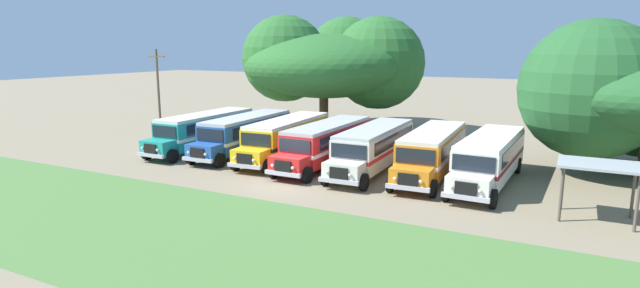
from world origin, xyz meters
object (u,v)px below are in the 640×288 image
object	(u,v)px
parked_bus_slot_1	(245,132)
parked_bus_slot_0	(204,129)
parked_bus_slot_6	(489,157)
parked_bus_slot_2	(286,136)
parked_bus_slot_4	(374,146)
utility_pole	(159,93)
parked_bus_slot_3	(326,142)
broad_shade_tree	(332,62)
waiting_shelter	(600,169)
parked_bus_slot_5	(432,150)

from	to	relation	value
parked_bus_slot_1	parked_bus_slot_0	bearing A→B (deg)	-86.10
parked_bus_slot_0	parked_bus_slot_6	size ratio (longest dim) A/B	1.00
parked_bus_slot_2	parked_bus_slot_4	world-z (taller)	same
parked_bus_slot_2	utility_pole	world-z (taller)	utility_pole
parked_bus_slot_4	utility_pole	world-z (taller)	utility_pole
parked_bus_slot_3	parked_bus_slot_1	bearing A→B (deg)	-94.37
broad_shade_tree	parked_bus_slot_1	bearing A→B (deg)	-93.67
parked_bus_slot_1	parked_bus_slot_3	xyz separation A→B (m)	(7.23, -0.57, 0.00)
waiting_shelter	parked_bus_slot_2	bearing A→B (deg)	166.13
parked_bus_slot_3	waiting_shelter	xyz separation A→B (m)	(16.32, -4.36, 0.87)
waiting_shelter	parked_bus_slot_0	bearing A→B (deg)	170.54
parked_bus_slot_4	broad_shade_tree	size ratio (longest dim) A/B	0.64
parked_bus_slot_2	parked_bus_slot_5	world-z (taller)	same
parked_bus_slot_5	utility_pole	distance (m)	23.58
parked_bus_slot_0	broad_shade_tree	size ratio (longest dim) A/B	0.64
parked_bus_slot_4	parked_bus_slot_5	xyz separation A→B (m)	(3.76, 0.47, 0.00)
parked_bus_slot_1	parked_bus_slot_4	bearing A→B (deg)	84.69
broad_shade_tree	parked_bus_slot_5	bearing A→B (deg)	-44.65
parked_bus_slot_1	parked_bus_slot_6	world-z (taller)	same
parked_bus_slot_2	parked_bus_slot_5	bearing A→B (deg)	86.08
parked_bus_slot_2	parked_bus_slot_3	xyz separation A→B (m)	(3.54, -0.55, 0.00)
parked_bus_slot_4	parked_bus_slot_3	bearing A→B (deg)	-91.77
parked_bus_slot_0	utility_pole	bearing A→B (deg)	-97.45
parked_bus_slot_5	waiting_shelter	size ratio (longest dim) A/B	3.03
broad_shade_tree	waiting_shelter	size ratio (longest dim) A/B	4.73
parked_bus_slot_2	parked_bus_slot_6	distance (m)	14.31
parked_bus_slot_0	waiting_shelter	world-z (taller)	parked_bus_slot_0
parked_bus_slot_0	parked_bus_slot_4	size ratio (longest dim) A/B	1.00
parked_bus_slot_2	parked_bus_slot_6	world-z (taller)	same
parked_bus_slot_0	broad_shade_tree	distance (m)	15.28
parked_bus_slot_3	parked_bus_slot_5	distance (m)	7.24
parked_bus_slot_3	parked_bus_slot_4	xyz separation A→B (m)	(3.47, -0.01, 0.00)
parked_bus_slot_2	parked_bus_slot_4	xyz separation A→B (m)	(7.01, -0.55, 0.00)
parked_bus_slot_3	parked_bus_slot_4	bearing A→B (deg)	90.03
parked_bus_slot_2	parked_bus_slot_4	bearing A→B (deg)	82.00
parked_bus_slot_5	parked_bus_slot_6	distance (m)	3.55
parked_bus_slot_0	parked_bus_slot_5	bearing A→B (deg)	90.62
parked_bus_slot_1	broad_shade_tree	distance (m)	14.26
parked_bus_slot_1	waiting_shelter	bearing A→B (deg)	75.94
parked_bus_slot_2	parked_bus_slot_6	bearing A→B (deg)	84.85
parked_bus_slot_4	waiting_shelter	xyz separation A→B (m)	(12.85, -4.35, 0.87)
parked_bus_slot_1	utility_pole	world-z (taller)	utility_pole
utility_pole	parked_bus_slot_6	bearing A→B (deg)	-1.50
parked_bus_slot_6	parked_bus_slot_5	bearing A→B (deg)	-93.35
parked_bus_slot_2	utility_pole	size ratio (longest dim) A/B	1.40
parked_bus_slot_1	utility_pole	size ratio (longest dim) A/B	1.40
parked_bus_slot_2	utility_pole	bearing A→B (deg)	-94.84
parked_bus_slot_6	utility_pole	size ratio (longest dim) A/B	1.39
parked_bus_slot_0	parked_bus_slot_1	xyz separation A→B (m)	(3.64, 0.39, 0.00)
parked_bus_slot_3	waiting_shelter	world-z (taller)	parked_bus_slot_3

